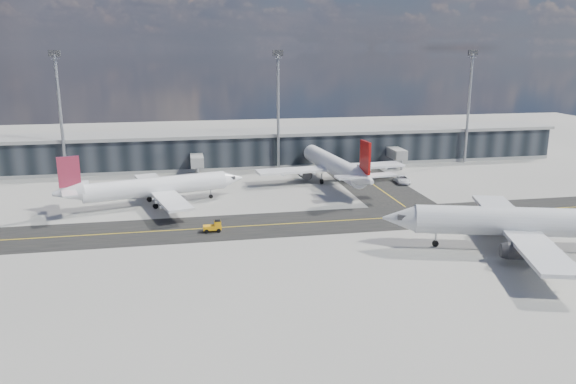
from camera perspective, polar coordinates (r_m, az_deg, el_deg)
name	(u,v)px	position (r m, az deg, el deg)	size (l,w,h in m)	color
ground	(327,229)	(94.24, 4.00, -3.75)	(300.00, 300.00, 0.00)	gray
taxiway_lanes	(333,210)	(105.12, 4.59, -1.83)	(180.00, 63.00, 0.03)	black
terminal_concourse	(274,149)	(145.55, -1.44, 4.43)	(152.00, 19.80, 8.80)	black
floodlight_masts	(278,107)	(137.19, -1.01, 8.67)	(102.50, 0.70, 28.90)	gray
airliner_af	(153,187)	(110.27, -13.52, 0.48)	(35.77, 30.77, 10.72)	white
airliner_redtail	(334,165)	(125.51, 4.71, 2.71)	(34.66, 40.60, 12.02)	white
airliner_near	(531,222)	(90.72, 23.43, -2.85)	(42.78, 36.84, 12.88)	silver
baggage_tug	(214,226)	(93.09, -7.53, -3.48)	(2.96, 1.53, 1.85)	#FAA70D
service_van	(402,179)	(128.16, 11.52, 1.28)	(2.79, 6.06, 1.68)	white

